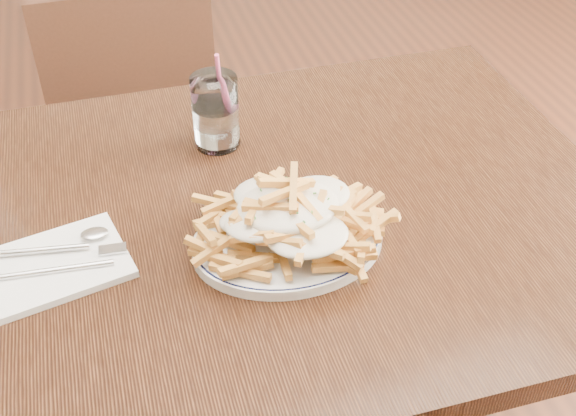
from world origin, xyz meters
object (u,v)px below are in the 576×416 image
object	(u,v)px
chair_far	(134,116)
loaded_fries	(288,213)
table	(234,253)
fries_plate	(288,241)
water_glass	(216,116)

from	to	relation	value
chair_far	loaded_fries	xyz separation A→B (m)	(0.15, -0.86, 0.34)
table	chair_far	xyz separation A→B (m)	(-0.09, 0.77, -0.20)
table	loaded_fries	xyz separation A→B (m)	(0.06, -0.09, 0.14)
fries_plate	loaded_fries	distance (m)	0.05
table	fries_plate	world-z (taller)	fries_plate
chair_far	fries_plate	bearing A→B (deg)	-79.89
table	water_glass	distance (m)	0.23
fries_plate	table	bearing A→B (deg)	124.46
table	chair_far	bearing A→B (deg)	96.74
fries_plate	chair_far	bearing A→B (deg)	100.11
table	fries_plate	size ratio (longest dim) A/B	3.68
chair_far	water_glass	size ratio (longest dim) A/B	4.94
table	chair_far	size ratio (longest dim) A/B	1.43
fries_plate	water_glass	size ratio (longest dim) A/B	1.93
loaded_fries	water_glass	distance (m)	0.29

